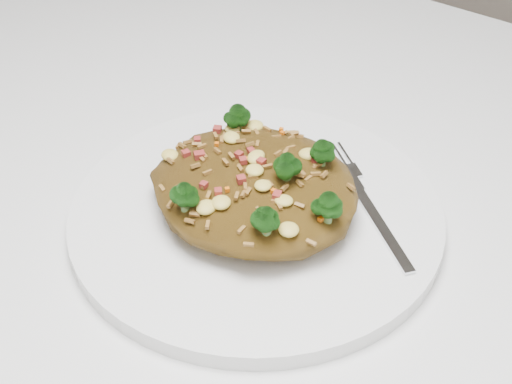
% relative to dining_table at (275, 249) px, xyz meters
% --- Properties ---
extents(dining_table, '(1.20, 0.80, 0.75)m').
position_rel_dining_table_xyz_m(dining_table, '(0.00, 0.00, 0.00)').
color(dining_table, white).
rests_on(dining_table, ground).
extents(plate, '(0.29, 0.29, 0.01)m').
position_rel_dining_table_xyz_m(plate, '(0.02, -0.06, 0.10)').
color(plate, white).
rests_on(plate, dining_table).
extents(fried_rice, '(0.16, 0.15, 0.06)m').
position_rel_dining_table_xyz_m(fried_rice, '(0.02, -0.06, 0.13)').
color(fried_rice, brown).
rests_on(fried_rice, plate).
extents(fork, '(0.14, 0.11, 0.00)m').
position_rel_dining_table_xyz_m(fork, '(0.09, -0.01, 0.11)').
color(fork, silver).
rests_on(fork, plate).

